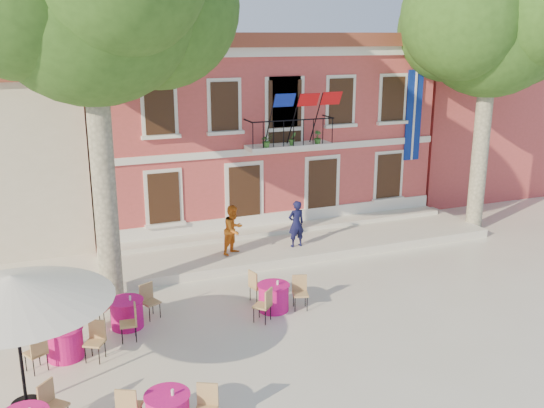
{
  "coord_description": "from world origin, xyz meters",
  "views": [
    {
      "loc": [
        -6.71,
        -14.5,
        7.44
      ],
      "look_at": [
        0.51,
        3.5,
        1.99
      ],
      "focal_mm": 40.0,
      "sensor_mm": 36.0,
      "label": 1
    }
  ],
  "objects_px": {
    "patio_umbrella": "(12,290)",
    "cafe_table_4": "(274,296)",
    "cafe_table_0": "(65,341)",
    "pedestrian_navy": "(296,224)",
    "plane_tree_east": "(492,25)",
    "cafe_table_3": "(127,312)",
    "pedestrian_orange": "(233,230)"
  },
  "relations": [
    {
      "from": "patio_umbrella",
      "to": "cafe_table_4",
      "type": "distance_m",
      "value": 7.2
    },
    {
      "from": "cafe_table_0",
      "to": "cafe_table_4",
      "type": "height_order",
      "value": "same"
    },
    {
      "from": "pedestrian_navy",
      "to": "cafe_table_0",
      "type": "height_order",
      "value": "pedestrian_navy"
    },
    {
      "from": "plane_tree_east",
      "to": "pedestrian_navy",
      "type": "bearing_deg",
      "value": -179.43
    },
    {
      "from": "cafe_table_3",
      "to": "cafe_table_4",
      "type": "xyz_separation_m",
      "value": [
        3.95,
        -0.49,
        0.0
      ]
    },
    {
      "from": "pedestrian_orange",
      "to": "cafe_table_3",
      "type": "distance_m",
      "value": 5.42
    },
    {
      "from": "patio_umbrella",
      "to": "pedestrian_navy",
      "type": "height_order",
      "value": "patio_umbrella"
    },
    {
      "from": "cafe_table_3",
      "to": "cafe_table_4",
      "type": "bearing_deg",
      "value": -7.14
    },
    {
      "from": "patio_umbrella",
      "to": "pedestrian_navy",
      "type": "relative_size",
      "value": 2.37
    },
    {
      "from": "plane_tree_east",
      "to": "cafe_table_4",
      "type": "relative_size",
      "value": 5.77
    },
    {
      "from": "patio_umbrella",
      "to": "cafe_table_3",
      "type": "xyz_separation_m",
      "value": [
        2.51,
        2.8,
        -2.19
      ]
    },
    {
      "from": "cafe_table_4",
      "to": "cafe_table_3",
      "type": "bearing_deg",
      "value": 172.86
    },
    {
      "from": "plane_tree_east",
      "to": "pedestrian_orange",
      "type": "xyz_separation_m",
      "value": [
        -9.99,
        0.05,
        -6.61
      ]
    },
    {
      "from": "cafe_table_0",
      "to": "cafe_table_3",
      "type": "bearing_deg",
      "value": 33.04
    },
    {
      "from": "patio_umbrella",
      "to": "pedestrian_navy",
      "type": "bearing_deg",
      "value": 34.72
    },
    {
      "from": "pedestrian_navy",
      "to": "pedestrian_orange",
      "type": "relative_size",
      "value": 0.98
    },
    {
      "from": "plane_tree_east",
      "to": "cafe_table_4",
      "type": "height_order",
      "value": "plane_tree_east"
    },
    {
      "from": "pedestrian_navy",
      "to": "plane_tree_east",
      "type": "bearing_deg",
      "value": 176.53
    },
    {
      "from": "pedestrian_orange",
      "to": "plane_tree_east",
      "type": "bearing_deg",
      "value": -31.83
    },
    {
      "from": "plane_tree_east",
      "to": "patio_umbrella",
      "type": "bearing_deg",
      "value": -159.48
    },
    {
      "from": "plane_tree_east",
      "to": "pedestrian_navy",
      "type": "height_order",
      "value": "plane_tree_east"
    },
    {
      "from": "plane_tree_east",
      "to": "cafe_table_0",
      "type": "xyz_separation_m",
      "value": [
        -15.7,
        -4.47,
        -7.32
      ]
    },
    {
      "from": "pedestrian_orange",
      "to": "cafe_table_0",
      "type": "relative_size",
      "value": 0.9
    },
    {
      "from": "pedestrian_navy",
      "to": "cafe_table_4",
      "type": "bearing_deg",
      "value": 54.0
    },
    {
      "from": "patio_umbrella",
      "to": "cafe_table_4",
      "type": "xyz_separation_m",
      "value": [
        6.46,
        2.3,
        -2.19
      ]
    },
    {
      "from": "pedestrian_navy",
      "to": "patio_umbrella",
      "type": "bearing_deg",
      "value": 30.67
    },
    {
      "from": "cafe_table_3",
      "to": "pedestrian_orange",
      "type": "bearing_deg",
      "value": 40.22
    },
    {
      "from": "pedestrian_navy",
      "to": "cafe_table_3",
      "type": "bearing_deg",
      "value": 23.72
    },
    {
      "from": "pedestrian_orange",
      "to": "cafe_table_4",
      "type": "bearing_deg",
      "value": -123.71
    },
    {
      "from": "plane_tree_east",
      "to": "cafe_table_4",
      "type": "xyz_separation_m",
      "value": [
        -10.14,
        -3.91,
        -7.32
      ]
    },
    {
      "from": "pedestrian_orange",
      "to": "cafe_table_3",
      "type": "height_order",
      "value": "pedestrian_orange"
    },
    {
      "from": "pedestrian_orange",
      "to": "pedestrian_navy",
      "type": "bearing_deg",
      "value": -34.83
    }
  ]
}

